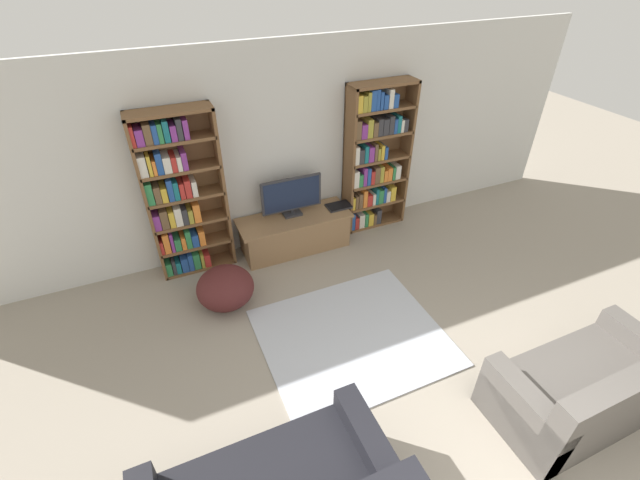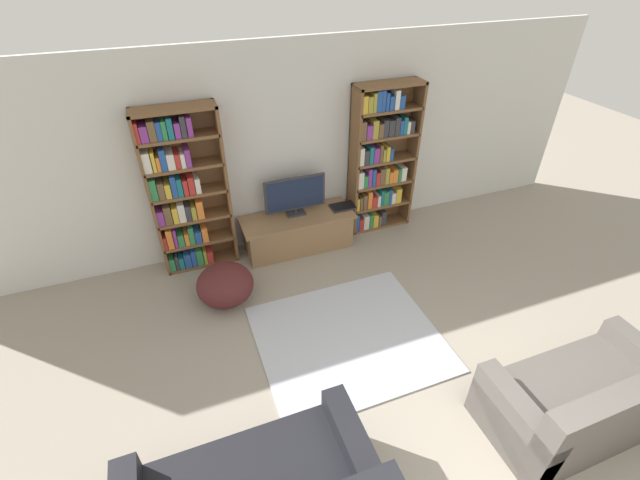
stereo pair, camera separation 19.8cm
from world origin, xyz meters
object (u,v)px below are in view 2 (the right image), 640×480
object	(u,v)px
bookshelf_left	(184,194)
laptop	(343,207)
bookshelf_right	(379,160)
tv_stand	(298,232)
couch_right_sofa	(583,402)
television	(295,195)
beanbag_ottoman	(225,285)

from	to	relation	value
bookshelf_left	laptop	size ratio (longest dim) A/B	6.24
bookshelf_right	laptop	xyz separation A→B (m)	(-0.58, -0.15, -0.52)
tv_stand	couch_right_sofa	size ratio (longest dim) A/B	0.94
laptop	couch_right_sofa	size ratio (longest dim) A/B	0.21
tv_stand	bookshelf_right	bearing A→B (deg)	7.00
television	laptop	size ratio (longest dim) A/B	2.46
television	couch_right_sofa	bearing A→B (deg)	-66.98
laptop	beanbag_ottoman	distance (m)	1.91
bookshelf_right	couch_right_sofa	world-z (taller)	bookshelf_right
laptop	beanbag_ottoman	bearing A→B (deg)	-158.32
bookshelf_right	beanbag_ottoman	xyz separation A→B (m)	(-2.33, -0.85, -0.80)
laptop	beanbag_ottoman	size ratio (longest dim) A/B	0.50
bookshelf_left	laptop	bearing A→B (deg)	-4.41
bookshelf_left	bookshelf_right	distance (m)	2.57
bookshelf_right	bookshelf_left	bearing A→B (deg)	179.94
bookshelf_right	tv_stand	world-z (taller)	bookshelf_right
tv_stand	television	xyz separation A→B (m)	(0.00, 0.07, 0.53)
bookshelf_left	beanbag_ottoman	world-z (taller)	bookshelf_left
tv_stand	beanbag_ottoman	size ratio (longest dim) A/B	2.29
laptop	couch_right_sofa	distance (m)	3.42
bookshelf_right	laptop	distance (m)	0.79
beanbag_ottoman	bookshelf_left	bearing A→B (deg)	105.23
bookshelf_right	television	distance (m)	1.25
bookshelf_left	laptop	distance (m)	2.06
bookshelf_left	television	size ratio (longest dim) A/B	2.54
couch_right_sofa	beanbag_ottoman	distance (m)	3.65
television	laptop	world-z (taller)	television
tv_stand	beanbag_ottoman	bearing A→B (deg)	-147.84
bookshelf_right	beanbag_ottoman	bearing A→B (deg)	-160.03
television	bookshelf_right	bearing A→B (deg)	3.96
tv_stand	couch_right_sofa	distance (m)	3.62
television	beanbag_ottoman	bearing A→B (deg)	-145.47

